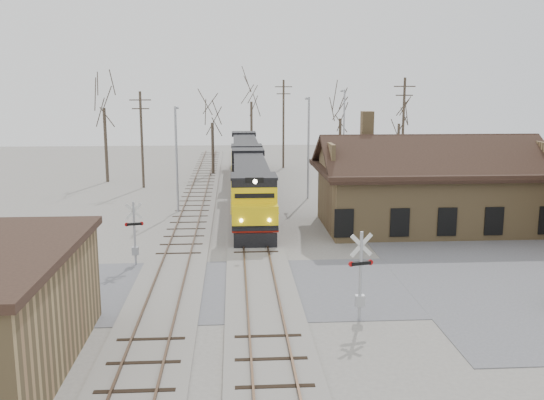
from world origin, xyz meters
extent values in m
plane|color=gray|center=(0.00, 0.00, 0.00)|extent=(140.00, 140.00, 0.00)
cube|color=#5A5A5E|center=(0.00, 0.00, 0.01)|extent=(60.00, 9.00, 0.03)
cube|color=gray|center=(0.00, 15.00, 0.06)|extent=(3.40, 90.00, 0.12)
cube|color=#473323|center=(-0.72, 15.00, 0.17)|extent=(0.08, 90.00, 0.14)
cube|color=#473323|center=(0.72, 15.00, 0.17)|extent=(0.08, 90.00, 0.14)
cube|color=gray|center=(-4.50, 15.00, 0.06)|extent=(3.40, 90.00, 0.12)
cube|color=#473323|center=(-5.22, 15.00, 0.17)|extent=(0.08, 90.00, 0.14)
cube|color=#473323|center=(-3.78, 15.00, 0.17)|extent=(0.08, 90.00, 0.14)
cube|color=#977B4E|center=(12.00, 12.00, 2.00)|extent=(14.00, 8.00, 4.00)
cube|color=black|center=(12.00, 12.00, 4.10)|extent=(15.20, 9.20, 0.30)
cube|color=black|center=(12.00, 9.70, 5.10)|extent=(15.00, 4.71, 2.66)
cube|color=black|center=(12.00, 14.30, 5.10)|extent=(15.00, 4.71, 2.66)
cube|color=#977B4E|center=(8.00, 13.50, 6.80)|extent=(0.80, 0.80, 2.20)
cube|color=black|center=(0.00, 10.38, 0.51)|extent=(2.33, 3.73, 0.93)
cube|color=black|center=(0.00, 22.50, 0.51)|extent=(2.33, 3.73, 0.93)
cube|color=black|center=(0.00, 16.44, 1.26)|extent=(2.80, 18.65, 0.33)
cube|color=maroon|center=(0.00, 16.44, 1.05)|extent=(2.82, 18.65, 0.11)
cube|color=black|center=(0.00, 17.61, 2.70)|extent=(2.42, 13.52, 2.61)
cube|color=black|center=(0.00, 9.54, 2.70)|extent=(2.80, 2.61, 2.61)
cube|color=yellow|center=(0.00, 7.96, 1.91)|extent=(2.80, 1.68, 1.31)
cube|color=black|center=(0.00, 7.02, 0.51)|extent=(2.61, 0.25, 0.93)
cylinder|color=#FFF2CC|center=(0.00, 7.10, 4.10)|extent=(0.26, 0.10, 0.26)
cube|color=black|center=(0.00, 29.53, 0.51)|extent=(2.33, 3.73, 0.93)
cube|color=black|center=(0.00, 41.65, 0.51)|extent=(2.33, 3.73, 0.93)
cube|color=black|center=(0.00, 35.59, 1.26)|extent=(2.80, 18.65, 0.33)
cube|color=maroon|center=(0.00, 35.59, 1.05)|extent=(2.82, 18.65, 0.11)
cube|color=black|center=(0.00, 36.75, 2.70)|extent=(2.42, 13.52, 2.61)
cube|color=black|center=(0.00, 28.69, 2.70)|extent=(2.80, 2.61, 2.61)
cube|color=black|center=(0.00, 27.10, 1.91)|extent=(2.80, 1.68, 1.31)
cube|color=black|center=(0.00, 26.16, 0.51)|extent=(2.61, 0.25, 0.93)
cylinder|color=#A5A8AD|center=(3.93, -4.33, 1.91)|extent=(0.13, 0.13, 3.82)
cube|color=silver|center=(3.93, -4.33, 3.25)|extent=(0.98, 0.26, 1.00)
cube|color=silver|center=(3.93, -4.33, 3.25)|extent=(0.98, 0.26, 1.00)
cube|color=black|center=(3.93, -4.33, 2.49)|extent=(0.87, 0.34, 0.14)
cylinder|color=#B20C0C|center=(3.51, -4.43, 2.49)|extent=(0.24, 0.13, 0.23)
cylinder|color=#B20C0C|center=(4.35, -4.23, 2.49)|extent=(0.24, 0.13, 0.23)
cube|color=#A5A8AD|center=(3.93, -4.33, 0.86)|extent=(0.38, 0.29, 0.48)
cylinder|color=#A5A8AD|center=(-6.66, 4.23, 1.77)|extent=(0.12, 0.12, 3.55)
cube|color=silver|center=(-6.66, 4.23, 3.01)|extent=(0.91, 0.26, 0.93)
cube|color=silver|center=(-6.66, 4.23, 3.01)|extent=(0.91, 0.26, 0.93)
cube|color=black|center=(-6.66, 4.23, 2.31)|extent=(0.81, 0.33, 0.13)
cylinder|color=#B20C0C|center=(-6.27, 4.33, 2.31)|extent=(0.23, 0.13, 0.21)
cylinder|color=#B20C0C|center=(-7.05, 4.14, 2.31)|extent=(0.23, 0.13, 0.21)
cube|color=#A5A8AD|center=(-6.66, 4.23, 0.80)|extent=(0.35, 0.27, 0.44)
cylinder|color=#A5A8AD|center=(-5.54, 17.75, 4.06)|extent=(0.18, 0.18, 8.11)
cylinder|color=#A5A8AD|center=(-5.54, 18.65, 8.01)|extent=(0.12, 1.80, 0.12)
cube|color=#A5A8AD|center=(-5.54, 19.45, 7.91)|extent=(0.25, 0.50, 0.12)
cylinder|color=#A5A8AD|center=(5.16, 23.28, 4.34)|extent=(0.18, 0.18, 8.67)
cylinder|color=#A5A8AD|center=(5.16, 24.18, 8.57)|extent=(0.12, 1.80, 0.12)
cube|color=#A5A8AD|center=(5.16, 24.98, 8.47)|extent=(0.25, 0.50, 0.12)
cylinder|color=#A5A8AD|center=(9.91, 32.67, 4.60)|extent=(0.18, 0.18, 9.19)
cylinder|color=#A5A8AD|center=(9.91, 33.57, 9.09)|extent=(0.12, 1.80, 0.12)
cube|color=#A5A8AD|center=(9.91, 34.37, 8.99)|extent=(0.25, 0.50, 0.12)
cylinder|color=#382D23|center=(-9.85, 29.67, 4.54)|extent=(0.24, 0.24, 9.08)
cube|color=#382D23|center=(-9.85, 29.67, 8.28)|extent=(2.00, 0.10, 0.10)
cube|color=#382D23|center=(-9.85, 29.67, 7.48)|extent=(1.60, 0.10, 0.10)
cylinder|color=#382D23|center=(4.62, 42.60, 5.11)|extent=(0.24, 0.24, 10.22)
cube|color=#382D23|center=(4.62, 42.60, 9.42)|extent=(2.00, 0.10, 0.10)
cube|color=#382D23|center=(4.62, 42.60, 8.62)|extent=(1.60, 0.10, 0.10)
cylinder|color=#382D23|center=(14.43, 27.19, 5.16)|extent=(0.24, 0.24, 10.32)
cube|color=#382D23|center=(14.43, 27.19, 9.52)|extent=(2.00, 0.10, 0.10)
cube|color=#382D23|center=(14.43, 27.19, 8.72)|extent=(1.60, 0.10, 0.10)
cylinder|color=#382D23|center=(-14.00, 33.46, 3.71)|extent=(0.32, 0.32, 7.42)
cylinder|color=#382D23|center=(-3.47, 37.75, 2.82)|extent=(0.32, 0.32, 5.64)
cylinder|color=#382D23|center=(1.13, 50.41, 3.76)|extent=(0.32, 0.32, 7.52)
cylinder|color=#382D23|center=(10.74, 39.43, 2.97)|extent=(0.32, 0.32, 5.94)
cylinder|color=#382D23|center=(17.77, 40.68, 2.63)|extent=(0.32, 0.32, 5.27)
camera|label=1|loc=(-1.26, -28.04, 9.75)|focal=40.00mm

